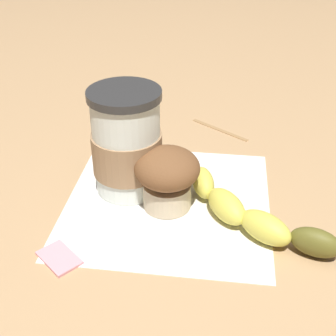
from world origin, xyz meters
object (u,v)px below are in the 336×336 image
object	(u,v)px
banana	(249,214)
sugar_packet	(59,257)
muffin	(166,175)
coffee_cup	(127,145)

from	to	relation	value
banana	sugar_packet	bearing A→B (deg)	-156.93
muffin	coffee_cup	bearing A→B (deg)	149.54
muffin	sugar_packet	xyz separation A→B (m)	(-0.10, -0.11, -0.04)
coffee_cup	banana	world-z (taller)	coffee_cup
sugar_packet	banana	bearing A→B (deg)	23.07
banana	sugar_packet	world-z (taller)	banana
coffee_cup	sugar_packet	xyz separation A→B (m)	(-0.05, -0.15, -0.06)
banana	sugar_packet	xyz separation A→B (m)	(-0.21, -0.09, -0.02)
muffin	banana	bearing A→B (deg)	-13.83
muffin	sugar_packet	world-z (taller)	muffin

